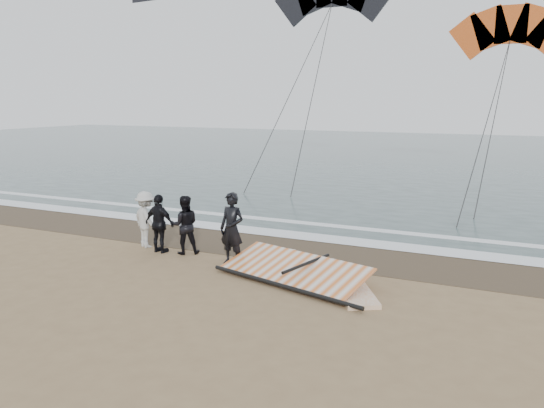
{
  "coord_description": "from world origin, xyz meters",
  "views": [
    {
      "loc": [
        5.66,
        -9.3,
        4.28
      ],
      "look_at": [
        0.11,
        3.0,
        1.6
      ],
      "focal_mm": 35.0,
      "sensor_mm": 36.0,
      "label": 1
    }
  ],
  "objects_px": {
    "board_white": "(351,287)",
    "sail_rig": "(294,270)",
    "board_cream": "(267,260)",
    "man_main": "(232,229)"
  },
  "relations": [
    {
      "from": "man_main",
      "to": "board_cream",
      "type": "xyz_separation_m",
      "value": [
        0.74,
        0.56,
        -0.91
      ]
    },
    {
      "from": "board_cream",
      "to": "board_white",
      "type": "bearing_deg",
      "value": -17.44
    },
    {
      "from": "board_white",
      "to": "man_main",
      "type": "bearing_deg",
      "value": 142.51
    },
    {
      "from": "man_main",
      "to": "board_cream",
      "type": "height_order",
      "value": "man_main"
    },
    {
      "from": "board_white",
      "to": "board_cream",
      "type": "bearing_deg",
      "value": 128.98
    },
    {
      "from": "board_cream",
      "to": "sail_rig",
      "type": "bearing_deg",
      "value": -32.94
    },
    {
      "from": "board_white",
      "to": "board_cream",
      "type": "height_order",
      "value": "board_white"
    },
    {
      "from": "man_main",
      "to": "board_cream",
      "type": "bearing_deg",
      "value": 43.74
    },
    {
      "from": "board_white",
      "to": "sail_rig",
      "type": "bearing_deg",
      "value": 144.28
    },
    {
      "from": "man_main",
      "to": "board_white",
      "type": "distance_m",
      "value": 3.53
    }
  ]
}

